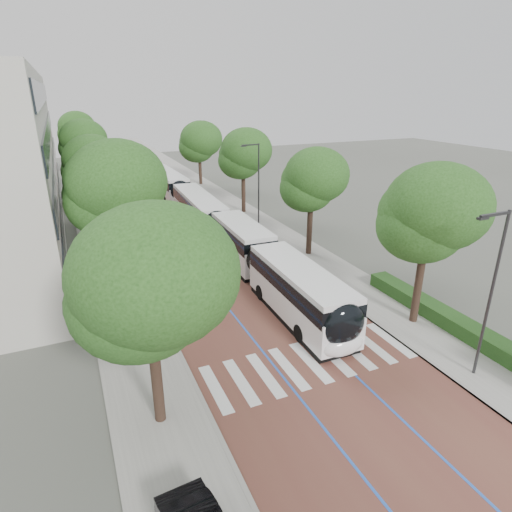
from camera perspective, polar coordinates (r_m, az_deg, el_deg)
The scene contains 20 objects.
ground at distance 21.37m, azimuth 8.22°, elevation -15.40°, with size 160.00×160.00×0.00m, color #51544C.
road at distance 56.55m, azimuth -13.69°, elevation 7.81°, with size 11.00×140.00×0.02m, color brown.
sidewalk_left at distance 55.77m, azimuth -21.30°, elevation 6.82°, with size 4.00×140.00×0.12m, color gray.
sidewalk_right at distance 58.28m, azimuth -6.38°, elevation 8.72°, with size 4.00×140.00×0.12m, color gray.
kerb_left at distance 55.87m, azimuth -19.36°, elevation 7.09°, with size 0.20×140.00×0.14m, color gray.
kerb_right at distance 57.75m, azimuth -8.19°, elevation 8.52°, with size 0.20×140.00×0.14m, color gray.
zebra_crossing at distance 22.13m, azimuth 7.28°, elevation -13.83°, with size 10.55×3.60×0.01m.
lane_line_left at distance 56.30m, azimuth -15.30°, elevation 7.61°, with size 0.12×126.00×0.01m, color blue.
lane_line_right at distance 56.84m, azimuth -12.10°, elevation 8.02°, with size 0.12×126.00×0.01m, color blue.
hedge at distance 26.46m, azimuth 25.48°, elevation -8.36°, with size 1.20×14.00×0.80m, color #194116.
streetlight_near at distance 21.23m, azimuth 28.80°, elevation -3.27°, with size 1.82×0.20×8.00m.
streetlight_far at distance 40.49m, azimuth 0.12°, elevation 10.14°, with size 1.82×0.20×8.00m.
lamp_post_left at distance 24.12m, azimuth -14.09°, elevation -0.17°, with size 0.14×0.14×8.00m, color #303033.
trees_left at distance 37.56m, azimuth -20.80°, elevation 10.53°, with size 6.09×60.61×9.83m.
trees_right at distance 41.91m, azimuth 0.75°, elevation 12.20°, with size 5.78×47.64×8.71m.
lead_bus at distance 28.20m, azimuth 2.18°, elevation -1.79°, with size 2.96×18.45×3.20m.
bus_queued_0 at distance 41.80m, azimuth -7.44°, elevation 5.82°, with size 2.96×12.48×3.20m.
bus_queued_1 at distance 54.81m, azimuth -11.65°, elevation 9.28°, with size 2.86×12.46×3.20m.
bus_queued_2 at distance 66.81m, azimuth -14.51°, elevation 11.18°, with size 3.26×12.53×3.20m.
bus_queued_3 at distance 80.18m, azimuth -15.65°, elevation 12.68°, with size 3.16×12.51×3.20m.
Camera 1 is at (-9.55, -14.27, 12.73)m, focal length 30.00 mm.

